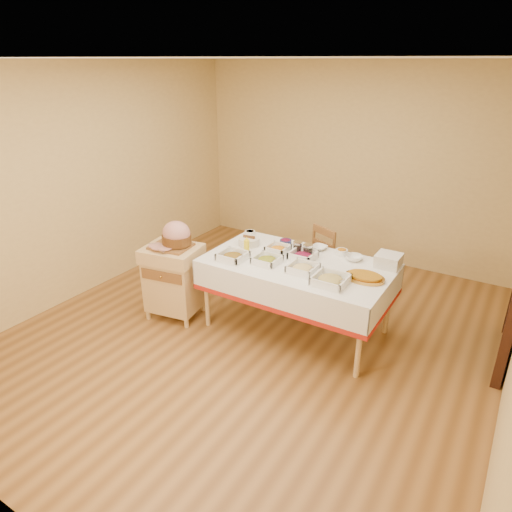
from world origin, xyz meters
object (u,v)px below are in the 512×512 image
(dining_table, at_px, (297,277))
(dining_chair, at_px, (314,265))
(preserve_jar_left, at_px, (298,248))
(preserve_jar_right, at_px, (308,251))
(ham_on_board, at_px, (176,236))
(mustard_bottle, at_px, (247,246))
(bread_basket, at_px, (249,241))
(brass_platter, at_px, (365,277))
(butcher_cart, at_px, (174,277))
(plate_stack, at_px, (388,260))

(dining_table, relative_size, dining_chair, 2.08)
(preserve_jar_left, xyz_separation_m, preserve_jar_right, (0.13, -0.02, 0.00))
(ham_on_board, xyz_separation_m, mustard_bottle, (0.66, 0.33, -0.08))
(ham_on_board, height_order, bread_basket, ham_on_board)
(dining_table, distance_m, brass_platter, 0.71)
(preserve_jar_right, relative_size, brass_platter, 0.35)
(dining_table, bearing_deg, preserve_jar_left, 117.61)
(preserve_jar_right, bearing_deg, dining_chair, 105.72)
(dining_table, height_order, preserve_jar_right, preserve_jar_right)
(dining_table, bearing_deg, preserve_jar_right, 84.96)
(bread_basket, bearing_deg, dining_chair, 43.54)
(mustard_bottle, relative_size, bread_basket, 0.81)
(mustard_bottle, bearing_deg, preserve_jar_right, 24.79)
(dining_table, xyz_separation_m, brass_platter, (0.69, -0.02, 0.18))
(mustard_bottle, bearing_deg, preserve_jar_left, 32.78)
(dining_chair, bearing_deg, preserve_jar_left, -89.68)
(ham_on_board, relative_size, bread_basket, 1.90)
(dining_table, bearing_deg, butcher_cart, -160.74)
(dining_table, distance_m, preserve_jar_left, 0.32)
(dining_chair, relative_size, ham_on_board, 2.06)
(bread_basket, relative_size, plate_stack, 0.98)
(dining_table, bearing_deg, mustard_bottle, -172.28)
(dining_chair, bearing_deg, mustard_bottle, -121.41)
(mustard_bottle, height_order, plate_stack, mustard_bottle)
(butcher_cart, distance_m, brass_platter, 2.01)
(butcher_cart, bearing_deg, bread_basket, 43.41)
(butcher_cart, distance_m, ham_on_board, 0.47)
(ham_on_board, distance_m, mustard_bottle, 0.74)
(bread_basket, bearing_deg, plate_stack, 9.42)
(plate_stack, bearing_deg, mustard_bottle, -161.64)
(ham_on_board, relative_size, brass_platter, 1.17)
(brass_platter, bearing_deg, butcher_cart, -167.83)
(mustard_bottle, relative_size, plate_stack, 0.79)
(butcher_cart, relative_size, dining_chair, 0.92)
(ham_on_board, distance_m, bread_basket, 0.78)
(dining_chair, relative_size, brass_platter, 2.41)
(dining_chair, height_order, bread_basket, dining_chair)
(preserve_jar_left, bearing_deg, butcher_cart, -150.49)
(mustard_bottle, bearing_deg, plate_stack, 18.36)
(ham_on_board, bearing_deg, butcher_cart, -141.92)
(preserve_jar_left, height_order, plate_stack, plate_stack)
(dining_chair, xyz_separation_m, ham_on_board, (-1.09, -1.04, 0.47))
(plate_stack, height_order, brass_platter, plate_stack)
(dining_table, xyz_separation_m, mustard_bottle, (-0.55, -0.07, 0.24))
(preserve_jar_left, height_order, preserve_jar_right, preserve_jar_right)
(dining_chair, xyz_separation_m, plate_stack, (0.89, -0.27, 0.37))
(mustard_bottle, relative_size, brass_platter, 0.50)
(dining_table, height_order, ham_on_board, ham_on_board)
(brass_platter, bearing_deg, dining_chair, 140.42)
(dining_chair, height_order, plate_stack, plate_stack)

